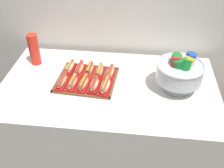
{
  "coord_description": "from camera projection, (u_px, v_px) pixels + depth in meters",
  "views": [
    {
      "loc": [
        0.19,
        -1.44,
        1.88
      ],
      "look_at": [
        0.03,
        -0.04,
        0.8
      ],
      "focal_mm": 42.82,
      "sensor_mm": 36.0,
      "label": 1
    }
  ],
  "objects": [
    {
      "name": "hot_dog_4",
      "position": [
        105.0,
        86.0,
        1.77
      ],
      "size": [
        0.09,
        0.19,
        0.06
      ],
      "color": "#B21414",
      "rests_on": "serving_tray"
    },
    {
      "name": "cup_stack",
      "position": [
        34.0,
        49.0,
        1.98
      ],
      "size": [
        0.08,
        0.08,
        0.24
      ],
      "color": "red",
      "rests_on": "buffet_table"
    },
    {
      "name": "hot_dog_9",
      "position": [
        110.0,
        72.0,
        1.9
      ],
      "size": [
        0.07,
        0.16,
        0.06
      ],
      "color": "red",
      "rests_on": "serving_tray"
    },
    {
      "name": "ground_plane",
      "position": [
        109.0,
        155.0,
        2.3
      ],
      "size": [
        10.0,
        10.0,
        0.0
      ],
      "primitive_type": "plane",
      "color": "#38332D"
    },
    {
      "name": "hot_dog_6",
      "position": [
        79.0,
        69.0,
        1.93
      ],
      "size": [
        0.07,
        0.17,
        0.06
      ],
      "color": "red",
      "rests_on": "serving_tray"
    },
    {
      "name": "hot_dog_2",
      "position": [
        83.0,
        83.0,
        1.79
      ],
      "size": [
        0.08,
        0.18,
        0.06
      ],
      "color": "red",
      "rests_on": "serving_tray"
    },
    {
      "name": "hot_dog_5",
      "position": [
        69.0,
        68.0,
        1.94
      ],
      "size": [
        0.08,
        0.17,
        0.06
      ],
      "color": "#B21414",
      "rests_on": "serving_tray"
    },
    {
      "name": "hot_dog_3",
      "position": [
        94.0,
        85.0,
        1.78
      ],
      "size": [
        0.08,
        0.16,
        0.06
      ],
      "color": "#B21414",
      "rests_on": "serving_tray"
    },
    {
      "name": "hot_dog_7",
      "position": [
        89.0,
        69.0,
        1.92
      ],
      "size": [
        0.07,
        0.16,
        0.07
      ],
      "color": "red",
      "rests_on": "serving_tray"
    },
    {
      "name": "buffet_table",
      "position": [
        109.0,
        122.0,
        2.06
      ],
      "size": [
        1.49,
        0.86,
        0.76
      ],
      "color": "white",
      "rests_on": "ground_plane"
    },
    {
      "name": "hot_dog_8",
      "position": [
        100.0,
        71.0,
        1.91
      ],
      "size": [
        0.06,
        0.16,
        0.06
      ],
      "color": "#B21414",
      "rests_on": "serving_tray"
    },
    {
      "name": "punch_bowl",
      "position": [
        180.0,
        71.0,
        1.72
      ],
      "size": [
        0.31,
        0.31,
        0.25
      ],
      "color": "silver",
      "rests_on": "buffet_table"
    },
    {
      "name": "hot_dog_1",
      "position": [
        73.0,
        82.0,
        1.8
      ],
      "size": [
        0.07,
        0.17,
        0.06
      ],
      "color": "red",
      "rests_on": "serving_tray"
    },
    {
      "name": "hot_dog_0",
      "position": [
        62.0,
        81.0,
        1.81
      ],
      "size": [
        0.07,
        0.18,
        0.06
      ],
      "color": "red",
      "rests_on": "serving_tray"
    },
    {
      "name": "serving_tray",
      "position": [
        87.0,
        80.0,
        1.88
      ],
      "size": [
        0.43,
        0.38,
        0.01
      ],
      "color": "brown",
      "rests_on": "buffet_table"
    }
  ]
}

